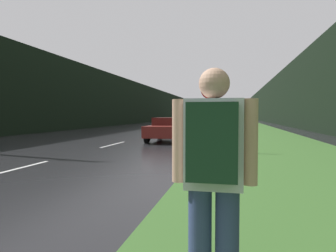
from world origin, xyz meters
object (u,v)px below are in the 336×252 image
Objects in this scene: car_passing_near at (168,129)px; delivery_truck at (198,113)px; car_oncoming at (182,120)px; stop_sign at (209,110)px; hitchhiker_with_backpack at (213,173)px; car_passing_far at (204,120)px.

delivery_truck is at bearing -85.44° from car_passing_near.
car_oncoming is 24.51m from delivery_truck.
car_passing_near is 1.07× the size of car_oncoming.
stop_sign reaches higher than hitchhiker_with_backpack.
hitchhiker_with_backpack is 0.25× the size of delivery_truck.
stop_sign is at bearing -83.37° from delivery_truck.
delivery_truck is (-0.00, 24.48, 1.26)m from car_oncoming.
car_passing_near is 33.16m from car_oncoming.
car_oncoming is at bearing -65.23° from car_passing_far.
car_passing_far is at bearing 95.03° from hitchhiker_with_backpack.
delivery_truck is at bearing -82.43° from car_passing_far.
hitchhiker_with_backpack reaches higher than car_oncoming.
delivery_truck reaches higher than car_passing_far.
delivery_truck is (-4.57, 57.32, 1.24)m from car_passing_near.
car_passing_far is at bearing -65.23° from car_oncoming.
hitchhiker_with_backpack reaches higher than car_passing_far.
car_passing_far is 34.70m from delivery_truck.
stop_sign is 5.16m from car_passing_near.
car_passing_near is (-3.36, 14.19, -0.36)m from hitchhiker_with_backpack.
car_passing_near is 0.61× the size of delivery_truck.
car_passing_far is at bearing -82.43° from delivery_truck.
stop_sign is 37.89m from car_oncoming.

